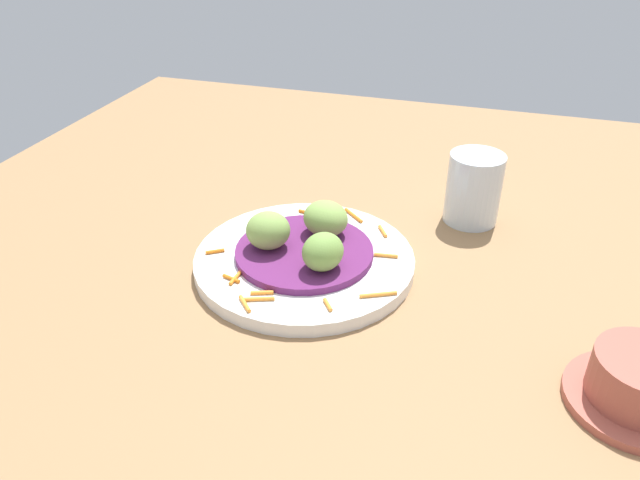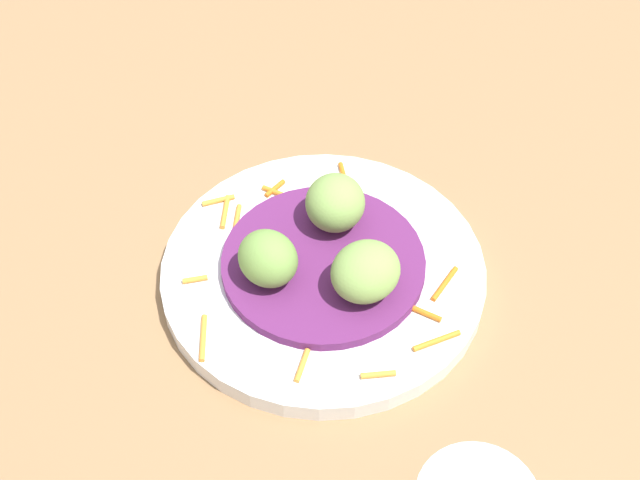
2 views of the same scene
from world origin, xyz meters
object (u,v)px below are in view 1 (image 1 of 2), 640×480
Objects in this scene: guac_scoop_center at (268,230)px; water_glass at (474,188)px; main_plate at (304,261)px; terracotta_bowl at (639,384)px; guac_scoop_right at (319,251)px; guac_scoop_left at (325,219)px.

water_glass is at bearing 39.73° from guac_scoop_center.
guac_scoop_center reaches higher than main_plate.
guac_scoop_center reaches higher than terracotta_bowl.
guac_scoop_right is (2.54, -2.94, 3.54)cm from main_plate.
guac_scoop_center is at bearing 160.78° from guac_scoop_right.
guac_scoop_center is (-5.09, -4.39, 0.11)cm from guac_scoop_left.
terracotta_bowl is (29.54, -8.17, -2.17)cm from guac_scoop_right.
terracotta_bowl is 31.45cm from water_glass.
guac_scoop_center is at bearing 163.87° from terracotta_bowl.
guac_scoop_left is 0.46× the size of terracotta_bowl.
guac_scoop_center is 26.26cm from water_glass.
main_plate is at bearing 10.78° from guac_scoop_center.
guac_scoop_right is at bearing -19.22° from guac_scoop_center.
main_plate is 2.76× the size of water_glass.
guac_scoop_right is 30.72cm from terracotta_bowl.
terracotta_bowl is (30.79, -14.77, -2.14)cm from guac_scoop_left.
main_plate is 5.04× the size of guac_scoop_center.
guac_scoop_center is 1.05× the size of guac_scoop_right.
guac_scoop_left is 1.08× the size of guac_scoop_center.
water_glass is (20.20, 16.79, -0.03)cm from guac_scoop_center.
terracotta_bowl is (35.89, -10.38, -2.25)cm from guac_scoop_center.
main_plate is at bearing -109.22° from guac_scoop_left.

